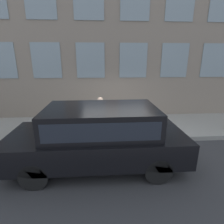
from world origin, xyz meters
TOP-DOWN VIEW (x-y plane):
  - ground_plane at (0.00, 0.00)m, footprint 80.00×80.00m
  - sidewalk at (1.40, 0.00)m, footprint 2.79×60.00m
  - building_facade at (2.94, -0.00)m, footprint 0.33×40.00m
  - fire_hydrant at (0.56, -0.29)m, footprint 0.34×0.45m
  - person at (0.76, 0.60)m, footprint 0.34×0.22m
  - parked_truck_black_near at (-1.27, 0.65)m, footprint 1.96×4.78m

SIDE VIEW (x-z plane):
  - ground_plane at x=0.00m, z-range 0.00..0.00m
  - sidewalk at x=1.40m, z-range 0.00..0.18m
  - fire_hydrant at x=0.56m, z-range 0.19..1.05m
  - parked_truck_black_near at x=-1.27m, z-range 0.12..1.86m
  - person at x=0.76m, z-range 0.32..1.72m
  - building_facade at x=2.94m, z-range 0.00..8.05m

